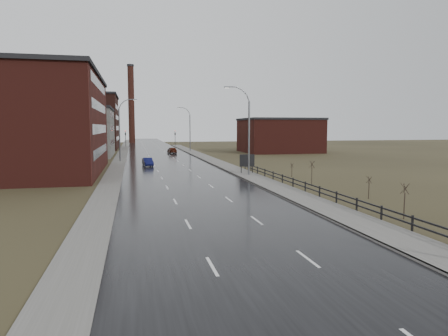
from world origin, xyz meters
name	(u,v)px	position (x,y,z in m)	size (l,w,h in m)	color
ground	(296,300)	(0.00, 0.00, 0.00)	(320.00, 320.00, 0.00)	#2D2819
road	(165,161)	(0.00, 60.00, 0.03)	(14.00, 300.00, 0.06)	black
sidewalk_right	(249,176)	(8.60, 35.00, 0.09)	(3.20, 180.00, 0.18)	#595651
curb_right	(238,177)	(7.08, 35.00, 0.09)	(0.16, 180.00, 0.18)	slate
sidewalk_left	(119,162)	(-8.20, 60.00, 0.06)	(2.40, 260.00, 0.12)	#595651
warehouse_near	(14,123)	(-20.99, 45.00, 6.76)	(22.44, 28.56, 13.50)	#471914
warehouse_mid	(74,132)	(-17.99, 78.00, 5.26)	(16.32, 20.40, 10.50)	slate
warehouse_far	(70,122)	(-22.99, 108.00, 7.76)	(26.52, 24.48, 15.50)	#331611
building_right	(279,135)	(30.30, 82.00, 4.26)	(18.36, 16.32, 8.50)	#471914
smokestack	(131,104)	(-6.00, 150.00, 15.50)	(2.70, 2.70, 30.70)	#331611
streetlight_right_mid	(247,130)	(8.50, 36.00, 5.84)	(3.36, 0.28, 11.35)	slate
streetlight_left	(121,129)	(-7.70, 62.00, 5.84)	(3.36, 0.28, 11.35)	slate
streetlight_right_far	(189,129)	(8.50, 90.00, 5.84)	(3.36, 0.28, 11.35)	slate
guardrail	(323,192)	(10.30, 18.31, 0.71)	(0.10, 53.05, 1.10)	black
shrub_c	(405,200)	(12.30, 10.39, 1.31)	(0.58, 0.61, 2.46)	#382D23
shrub_d	(369,187)	(14.40, 17.85, 1.05)	(0.47, 0.50, 1.98)	#382D23
shrub_e	(312,172)	(12.92, 26.17, 1.44)	(0.64, 0.67, 2.71)	#382D23
shrub_f	(292,170)	(13.81, 33.80, 0.91)	(0.42, 0.44, 1.73)	#382D23
billboard	(247,161)	(9.10, 37.87, 1.77)	(2.05, 0.17, 2.66)	black
traffic_light_left	(125,132)	(-8.00, 120.00, 4.60)	(0.58, 2.73, 5.30)	black
traffic_light_right	(175,132)	(8.00, 120.00, 4.60)	(0.58, 2.73, 5.30)	black
car_near	(148,162)	(-3.41, 51.96, 0.65)	(1.38, 3.96, 1.31)	#0E1147
car_far	(172,150)	(3.43, 82.84, 0.75)	(1.76, 4.38, 1.49)	#45160B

